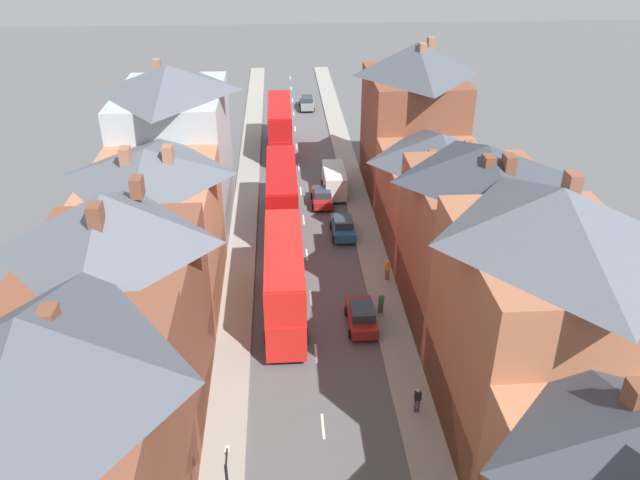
% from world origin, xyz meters
% --- Properties ---
extents(pavement_left, '(2.20, 104.00, 0.14)m').
position_xyz_m(pavement_left, '(-5.10, 38.00, 0.07)').
color(pavement_left, gray).
rests_on(pavement_left, ground).
extents(pavement_right, '(2.20, 104.00, 0.14)m').
position_xyz_m(pavement_right, '(5.10, 38.00, 0.07)').
color(pavement_right, gray).
rests_on(pavement_right, ground).
extents(centre_line_dashes, '(0.14, 97.80, 0.01)m').
position_xyz_m(centre_line_dashes, '(0.00, 36.00, 0.01)').
color(centre_line_dashes, silver).
rests_on(centre_line_dashes, ground).
extents(terrace_row_left, '(8.00, 54.52, 13.41)m').
position_xyz_m(terrace_row_left, '(-10.19, 15.21, 6.08)').
color(terrace_row_left, '#B2704C').
rests_on(terrace_row_left, ground).
extents(terrace_row_right, '(8.00, 60.21, 14.17)m').
position_xyz_m(terrace_row_right, '(10.19, 16.59, 6.22)').
color(terrace_row_right, '#BCB7A8').
rests_on(terrace_row_right, ground).
extents(double_decker_bus_lead, '(2.74, 10.80, 5.30)m').
position_xyz_m(double_decker_bus_lead, '(-1.81, 52.81, 2.82)').
color(double_decker_bus_lead, red).
rests_on(double_decker_bus_lead, ground).
extents(double_decker_bus_mid_street, '(2.74, 10.80, 5.30)m').
position_xyz_m(double_decker_bus_mid_street, '(-1.81, 22.21, 2.82)').
color(double_decker_bus_mid_street, red).
rests_on(double_decker_bus_mid_street, ground).
extents(double_decker_bus_far_approaching, '(2.74, 10.80, 5.30)m').
position_xyz_m(double_decker_bus_far_approaching, '(-1.81, 34.99, 2.82)').
color(double_decker_bus_far_approaching, '#B70F0F').
rests_on(double_decker_bus_far_approaching, ground).
extents(car_near_blue, '(1.90, 3.95, 1.66)m').
position_xyz_m(car_near_blue, '(3.10, 32.94, 0.83)').
color(car_near_blue, '#236093').
rests_on(car_near_blue, ground).
extents(car_near_silver, '(1.90, 3.96, 1.61)m').
position_xyz_m(car_near_silver, '(3.10, 20.56, 0.81)').
color(car_near_silver, maroon).
rests_on(car_near_silver, ground).
extents(car_parked_right_a, '(1.90, 3.85, 1.60)m').
position_xyz_m(car_parked_right_a, '(1.80, 38.91, 0.81)').
color(car_parked_right_a, maroon).
rests_on(car_parked_right_a, ground).
extents(car_mid_black, '(1.90, 4.38, 1.66)m').
position_xyz_m(car_mid_black, '(1.80, 67.99, 0.84)').
color(car_mid_black, gray).
rests_on(car_mid_black, ground).
extents(delivery_van, '(2.20, 5.20, 2.41)m').
position_xyz_m(delivery_van, '(3.10, 41.27, 1.34)').
color(delivery_van, silver).
rests_on(delivery_van, ground).
extents(pedestrian_near_right, '(0.36, 0.22, 1.61)m').
position_xyz_m(pedestrian_near_right, '(5.11, 12.61, 1.03)').
color(pedestrian_near_right, '#3D4256').
rests_on(pedestrian_near_right, pavement_right).
extents(pedestrian_mid_left, '(0.36, 0.22, 1.61)m').
position_xyz_m(pedestrian_mid_left, '(4.54, 21.75, 1.03)').
color(pedestrian_mid_left, '#3D4256').
rests_on(pedestrian_mid_left, pavement_right).
extents(pedestrian_mid_right, '(0.36, 0.22, 1.61)m').
position_xyz_m(pedestrian_mid_right, '(5.62, 25.81, 1.03)').
color(pedestrian_mid_right, brown).
rests_on(pedestrian_mid_right, pavement_right).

